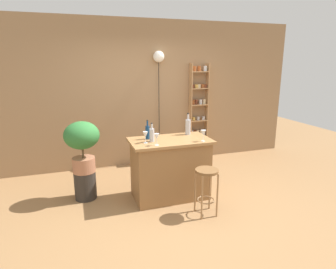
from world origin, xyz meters
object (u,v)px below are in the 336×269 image
potted_plant (82,141)px  pendant_globe_light (159,58)px  bottle_wine_red (188,126)px  wine_glass_left (157,137)px  spice_shelf (199,112)px  wine_glass_right (145,135)px  bottle_olive_oil (152,135)px  wine_glass_center (203,133)px  bottle_spirits_clear (148,132)px  plant_stool (85,185)px  bar_stool (206,182)px

potted_plant → pendant_globe_light: size_ratio=0.34×
pendant_globe_light → potted_plant: bearing=-142.1°
bottle_wine_red → wine_glass_left: bottle_wine_red is taller
spice_shelf → wine_glass_right: (-1.53, -1.57, 0.01)m
potted_plant → pendant_globe_light: bearing=37.9°
bottle_olive_oil → pendant_globe_light: 1.98m
spice_shelf → wine_glass_right: bearing=-134.2°
spice_shelf → bottle_wine_red: size_ratio=5.90×
wine_glass_right → pendant_globe_light: bearing=66.8°
potted_plant → pendant_globe_light: pendant_globe_light is taller
bottle_wine_red → wine_glass_center: (0.06, -0.44, -0.01)m
bottle_wine_red → pendant_globe_light: pendant_globe_light is taller
wine_glass_center → spice_shelf: bearing=67.7°
bottle_wine_red → wine_glass_center: size_ratio=2.06×
bottle_spirits_clear → bottle_wine_red: 0.68m
plant_stool → potted_plant: 0.68m
bar_stool → pendant_globe_light: 2.72m
bar_stool → wine_glass_right: 1.06m
bar_stool → plant_stool: bar_stool is taller
wine_glass_right → wine_glass_center: bearing=-12.0°
bottle_wine_red → wine_glass_right: 0.80m
plant_stool → wine_glass_right: wine_glass_right is taller
wine_glass_left → wine_glass_right: 0.20m
potted_plant → wine_glass_center: (1.66, -0.58, 0.13)m
potted_plant → bottle_wine_red: 1.61m
bottle_wine_red → wine_glass_left: (-0.64, -0.43, -0.01)m
spice_shelf → wine_glass_left: spice_shelf is taller
wine_glass_right → pendant_globe_light: pendant_globe_light is taller
wine_glass_center → pendant_globe_light: (-0.13, 1.78, 1.05)m
wine_glass_right → spice_shelf: bearing=45.8°
bottle_spirits_clear → bottle_olive_oil: 0.16m
bottle_wine_red → wine_glass_right: size_ratio=2.06×
potted_plant → bottle_olive_oil: bearing=-21.4°
plant_stool → wine_glass_left: 1.38m
pendant_globe_light → bottle_spirits_clear: bearing=-113.2°
bar_stool → bottle_spirits_clear: bearing=126.9°
bottle_olive_oil → bottle_wine_red: bearing=19.5°
plant_stool → bar_stool: bearing=-33.5°
wine_glass_center → bottle_wine_red: bearing=97.4°
wine_glass_left → bottle_olive_oil: bearing=93.5°
bottle_olive_oil → wine_glass_right: bottle_olive_oil is taller
bottle_olive_oil → bottle_wine_red: size_ratio=0.81×
bar_stool → wine_glass_left: bearing=142.1°
bottle_spirits_clear → bottle_wine_red: size_ratio=0.86×
wine_glass_right → wine_glass_left: bearing=-53.7°
bottle_spirits_clear → bottle_wine_red: (0.67, 0.07, 0.02)m
spice_shelf → wine_glass_left: bearing=-129.1°
pendant_globe_light → spice_shelf: bearing=-2.3°
bottle_olive_oil → pendant_globe_light: bearing=69.7°
spice_shelf → wine_glass_center: (-0.72, -1.74, 0.01)m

